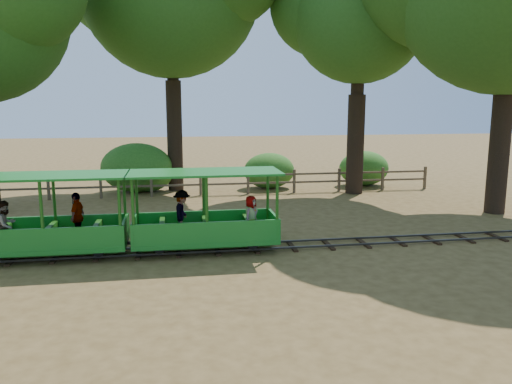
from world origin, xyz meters
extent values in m
plane|color=olive|center=(0.00, 0.00, 0.00)|extent=(90.00, 90.00, 0.00)
cube|color=#3F3D3A|center=(0.00, -0.30, 0.08)|extent=(22.00, 0.05, 0.05)
cube|color=#3F3D3A|center=(0.00, 0.30, 0.08)|extent=(22.00, 0.05, 0.05)
cube|color=#382314|center=(0.00, 0.00, 0.03)|extent=(0.12, 1.00, 0.05)
cube|color=#382314|center=(-5.00, 0.00, 0.03)|extent=(0.12, 1.00, 0.05)
cube|color=#382314|center=(5.00, 0.00, 0.03)|extent=(0.12, 1.00, 0.05)
cube|color=#1A7B24|center=(-5.10, 0.00, 0.34)|extent=(3.67, 1.40, 0.11)
cube|color=#1E5C15|center=(-5.10, 0.00, 0.21)|extent=(3.30, 0.54, 0.15)
cube|color=#1A7B24|center=(-5.10, -0.66, 0.66)|extent=(3.67, 0.06, 0.54)
cube|color=#1A7B24|center=(-5.10, 0.66, 0.66)|extent=(3.67, 0.06, 0.54)
cube|color=#1A7B24|center=(-5.10, 0.00, 2.06)|extent=(3.83, 1.57, 0.05)
cylinder|color=#1E5C15|center=(-3.35, -0.64, 1.20)|extent=(0.08, 0.08, 1.73)
cylinder|color=#1E5C15|center=(-3.35, 0.64, 1.20)|extent=(0.08, 0.08, 1.73)
cube|color=#1E5C15|center=(-6.20, 0.00, 0.61)|extent=(0.13, 1.19, 0.43)
cube|color=#1E5C15|center=(-5.10, 0.00, 0.61)|extent=(0.13, 1.19, 0.43)
cube|color=#1E5C15|center=(-4.00, 0.00, 0.61)|extent=(0.13, 1.19, 0.43)
cylinder|color=black|center=(-6.27, 0.37, 0.25)|extent=(0.30, 0.06, 0.30)
cylinder|color=black|center=(-3.92, -0.37, 0.25)|extent=(0.30, 0.06, 0.30)
cylinder|color=black|center=(-3.92, 0.37, 0.25)|extent=(0.30, 0.06, 0.30)
imported|color=gray|center=(-5.98, -0.35, 0.97)|extent=(0.63, 0.69, 1.16)
imported|color=gray|center=(-4.46, 0.13, 1.01)|extent=(0.44, 0.77, 1.23)
cube|color=#1A7B24|center=(-1.29, 0.00, 0.34)|extent=(3.67, 1.40, 0.11)
cube|color=#1E5C15|center=(-1.29, 0.00, 0.21)|extent=(3.30, 0.54, 0.15)
cube|color=#1A7B24|center=(-1.29, -0.66, 0.66)|extent=(3.67, 0.06, 0.54)
cube|color=#1A7B24|center=(-1.29, 0.66, 0.66)|extent=(3.67, 0.06, 0.54)
cube|color=#1A7B24|center=(-1.29, 0.00, 2.06)|extent=(3.83, 1.57, 0.05)
cylinder|color=#1E5C15|center=(-3.04, -0.64, 1.20)|extent=(0.08, 0.08, 1.73)
cylinder|color=#1E5C15|center=(-3.04, 0.64, 1.20)|extent=(0.08, 0.08, 1.73)
cylinder|color=#1E5C15|center=(0.46, -0.64, 1.20)|extent=(0.08, 0.08, 1.73)
cylinder|color=#1E5C15|center=(0.46, 0.64, 1.20)|extent=(0.08, 0.08, 1.73)
cube|color=#1E5C15|center=(-2.39, 0.00, 0.61)|extent=(0.13, 1.19, 0.43)
cube|color=#1E5C15|center=(-1.29, 0.00, 0.61)|extent=(0.13, 1.19, 0.43)
cube|color=#1E5C15|center=(-0.19, 0.00, 0.61)|extent=(0.13, 1.19, 0.43)
cylinder|color=black|center=(-2.47, -0.37, 0.25)|extent=(0.30, 0.06, 0.30)
cylinder|color=black|center=(-2.47, 0.37, 0.25)|extent=(0.30, 0.06, 0.30)
cylinder|color=black|center=(-0.12, -0.37, 0.25)|extent=(0.30, 0.06, 0.30)
cylinder|color=black|center=(-0.12, 0.37, 0.25)|extent=(0.30, 0.06, 0.30)
imported|color=gray|center=(-1.88, 0.23, 0.99)|extent=(0.57, 0.84, 1.20)
imported|color=gray|center=(-0.14, -0.18, 0.93)|extent=(0.57, 0.63, 1.07)
cylinder|color=#2D2116|center=(-2.00, 9.50, 2.37)|extent=(0.66, 0.66, 4.74)
cylinder|color=#2D2116|center=(-2.00, 9.50, 6.09)|extent=(0.50, 0.50, 2.71)
cylinder|color=#2D2116|center=(5.50, 7.50, 2.07)|extent=(0.72, 0.72, 4.14)
cylinder|color=#2D2116|center=(5.50, 7.50, 5.32)|extent=(0.54, 0.54, 2.36)
sphere|color=#29591C|center=(5.50, 7.50, 7.34)|extent=(5.58, 5.58, 5.58)
sphere|color=#29591C|center=(4.25, 8.48, 7.89)|extent=(4.46, 4.46, 4.46)
cylinder|color=#2D2116|center=(9.00, 3.00, 2.15)|extent=(0.68, 0.68, 4.30)
cylinder|color=#2D2116|center=(9.00, 3.00, 5.53)|extent=(0.51, 0.51, 2.46)
cube|color=brown|center=(-7.00, 8.00, 0.50)|extent=(0.10, 0.10, 1.00)
cube|color=brown|center=(-5.00, 8.00, 0.50)|extent=(0.10, 0.10, 1.00)
cube|color=brown|center=(-3.00, 8.00, 0.50)|extent=(0.10, 0.10, 1.00)
cube|color=brown|center=(-1.00, 8.00, 0.50)|extent=(0.10, 0.10, 1.00)
cube|color=brown|center=(1.00, 8.00, 0.50)|extent=(0.10, 0.10, 1.00)
cube|color=brown|center=(3.00, 8.00, 0.50)|extent=(0.10, 0.10, 1.00)
cube|color=brown|center=(5.00, 8.00, 0.50)|extent=(0.10, 0.10, 1.00)
cube|color=brown|center=(7.00, 8.00, 0.50)|extent=(0.10, 0.10, 1.00)
cube|color=brown|center=(9.00, 8.00, 0.50)|extent=(0.10, 0.10, 1.00)
cube|color=brown|center=(0.00, 8.00, 0.80)|extent=(18.00, 0.06, 0.08)
cube|color=brown|center=(0.00, 8.00, 0.45)|extent=(18.00, 0.06, 0.08)
ellipsoid|color=#2D6B1E|center=(-3.24, 9.30, 0.77)|extent=(2.24, 1.72, 1.55)
ellipsoid|color=#2D6B1E|center=(-3.65, 9.30, 1.05)|extent=(3.04, 2.34, 2.11)
ellipsoid|color=#2D6B1E|center=(2.15, 9.30, 0.79)|extent=(2.30, 1.77, 1.59)
ellipsoid|color=#2D6B1E|center=(6.63, 9.30, 0.81)|extent=(2.33, 1.79, 1.61)
camera|label=1|loc=(-2.03, -12.53, 3.80)|focal=35.00mm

